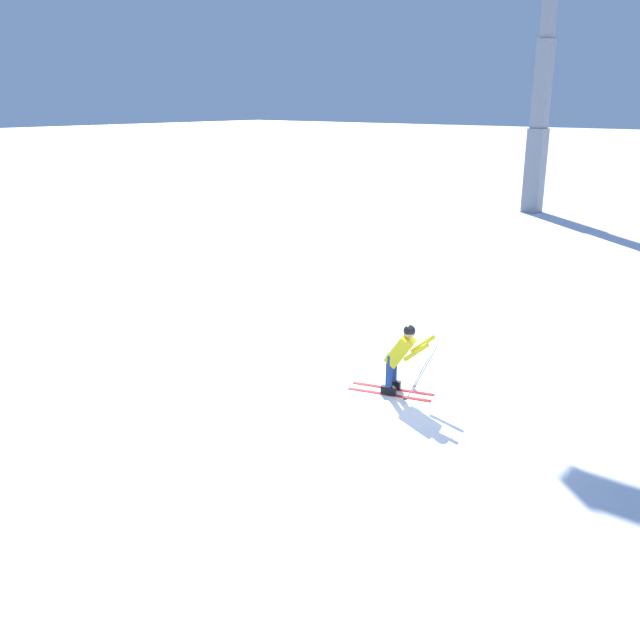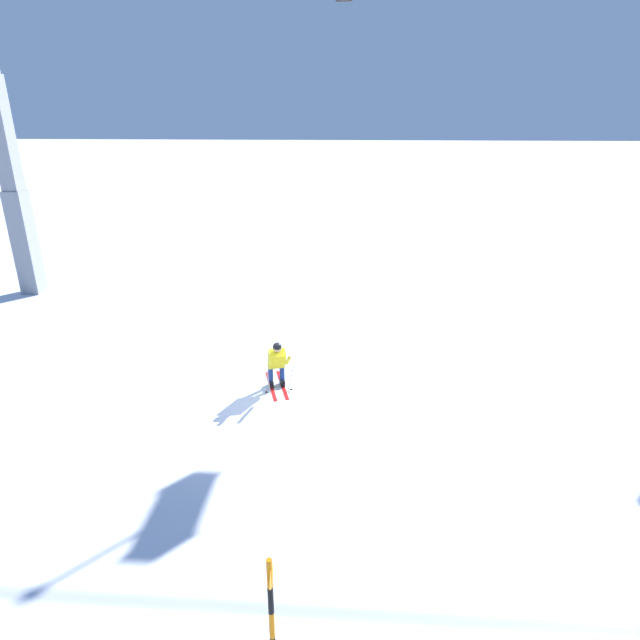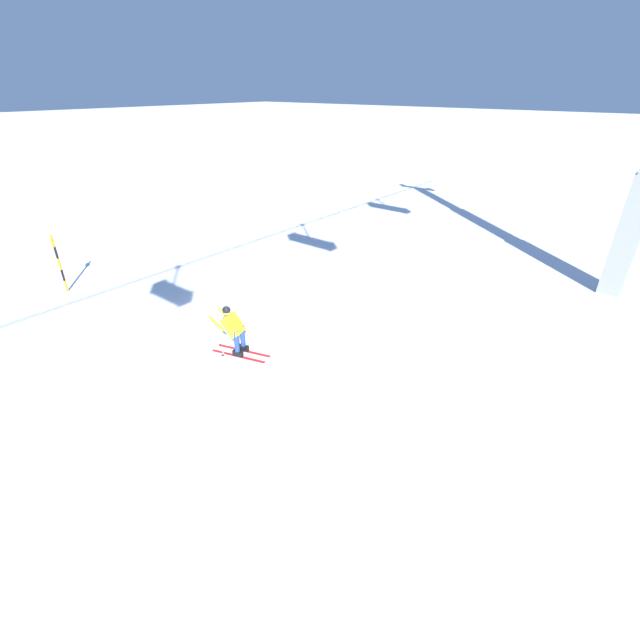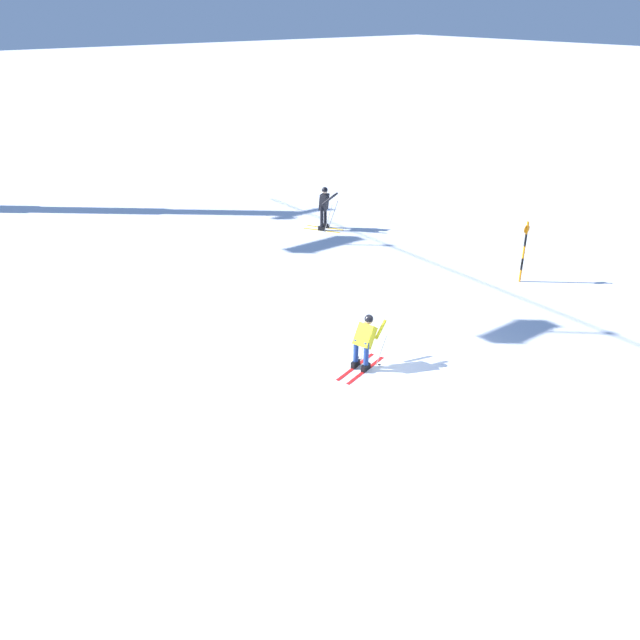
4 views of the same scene
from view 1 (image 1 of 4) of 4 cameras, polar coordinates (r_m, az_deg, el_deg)
name	(u,v)px [view 1 (image 1 of 4)]	position (r m, az deg, el deg)	size (l,w,h in m)	color
ground_plane	(416,411)	(12.75, 7.78, -7.31)	(260.00, 260.00, 0.00)	white
skier_carving_main	(401,355)	(13.14, 6.56, -2.81)	(0.99, 1.68, 1.50)	red
lift_tower_far	(541,102)	(36.14, 17.54, 16.53)	(0.80, 2.51, 12.53)	gray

